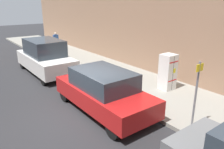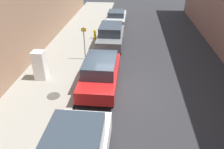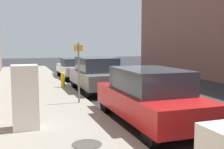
{
  "view_description": "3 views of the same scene",
  "coord_description": "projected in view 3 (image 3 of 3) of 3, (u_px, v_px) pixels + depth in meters",
  "views": [
    {
      "loc": [
        3.72,
        6.99,
        4.25
      ],
      "look_at": [
        -1.61,
        -0.06,
        1.33
      ],
      "focal_mm": 35.0,
      "sensor_mm": 36.0,
      "label": 1
    },
    {
      "loc": [
        0.78,
        -10.43,
        7.07
      ],
      "look_at": [
        -0.12,
        -0.92,
        1.49
      ],
      "focal_mm": 35.0,
      "sensor_mm": 36.0,
      "label": 2
    },
    {
      "loc": [
        -4.75,
        -7.39,
        2.52
      ],
      "look_at": [
        -1.4,
        2.41,
        1.34
      ],
      "focal_mm": 45.0,
      "sensor_mm": 36.0,
      "label": 3
    }
  ],
  "objects": [
    {
      "name": "sidewalk_slab",
      "position": [
        49.0,
        135.0,
        7.46
      ],
      "size": [
        4.01,
        44.0,
        0.15
      ],
      "primitive_type": "cube",
      "color": "gray",
      "rests_on": "ground"
    },
    {
      "name": "street_sign_post",
      "position": [
        79.0,
        69.0,
        10.99
      ],
      "size": [
        0.36,
        0.07,
        2.35
      ],
      "color": "slate",
      "rests_on": "sidewalk_slab"
    },
    {
      "name": "parked_suv_gray",
      "position": [
        96.0,
        74.0,
        14.32
      ],
      "size": [
        1.94,
        4.48,
        1.77
      ],
      "color": "slate",
      "rests_on": "ground"
    },
    {
      "name": "fire_hydrant",
      "position": [
        63.0,
        79.0,
        14.98
      ],
      "size": [
        0.22,
        0.22,
        0.8
      ],
      "color": "gold",
      "rests_on": "sidewalk_slab"
    },
    {
      "name": "parked_sedan_silver",
      "position": [
        74.0,
        68.0,
        19.91
      ],
      "size": [
        1.86,
        4.54,
        1.42
      ],
      "color": "silver",
      "rests_on": "ground"
    },
    {
      "name": "manhole_cover",
      "position": [
        87.0,
        144.0,
        6.54
      ],
      "size": [
        0.7,
        0.7,
        0.02
      ],
      "primitive_type": "cylinder",
      "color": "#47443F",
      "rests_on": "sidewalk_slab"
    },
    {
      "name": "ground_plane",
      "position": [
        179.0,
        124.0,
        8.75
      ],
      "size": [
        80.0,
        80.0,
        0.0
      ],
      "primitive_type": "plane",
      "color": "#28282B"
    },
    {
      "name": "discarded_refrigerator",
      "position": [
        25.0,
        97.0,
        7.69
      ],
      "size": [
        0.69,
        0.64,
        1.76
      ],
      "color": "white",
      "rests_on": "sidewalk_slab"
    },
    {
      "name": "parked_suv_red",
      "position": [
        149.0,
        96.0,
        8.63
      ],
      "size": [
        1.97,
        4.75,
        1.73
      ],
      "color": "red",
      "rests_on": "ground"
    }
  ]
}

